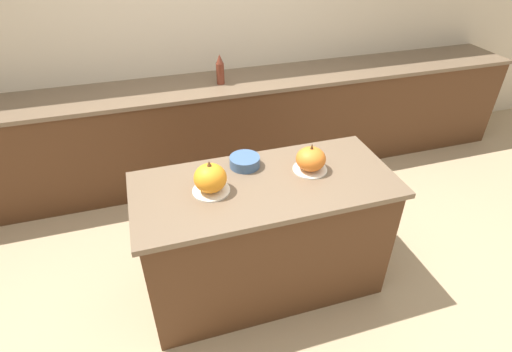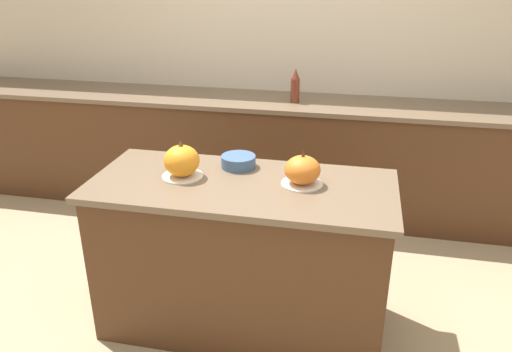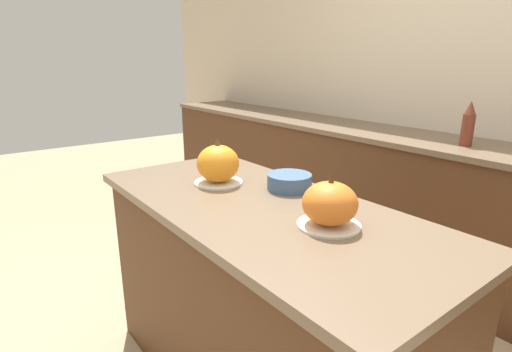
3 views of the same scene
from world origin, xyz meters
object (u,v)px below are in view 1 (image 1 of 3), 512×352
(pumpkin_cake_right, at_px, (311,160))
(mixing_bowl, at_px, (245,162))
(bottle_tall, at_px, (220,70))
(pumpkin_cake_left, at_px, (210,179))

(pumpkin_cake_right, distance_m, mixing_bowl, 0.41)
(bottle_tall, xyz_separation_m, mixing_bowl, (-0.13, -1.25, -0.14))
(pumpkin_cake_right, xyz_separation_m, bottle_tall, (-0.24, 1.41, 0.10))
(pumpkin_cake_right, bearing_deg, bottle_tall, 99.57)
(pumpkin_cake_right, height_order, mixing_bowl, pumpkin_cake_right)
(pumpkin_cake_left, relative_size, bottle_tall, 0.84)
(pumpkin_cake_right, bearing_deg, pumpkin_cake_left, -176.85)
(pumpkin_cake_left, height_order, pumpkin_cake_right, pumpkin_cake_left)
(pumpkin_cake_left, bearing_deg, pumpkin_cake_right, 3.15)
(pumpkin_cake_left, bearing_deg, bottle_tall, 74.91)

